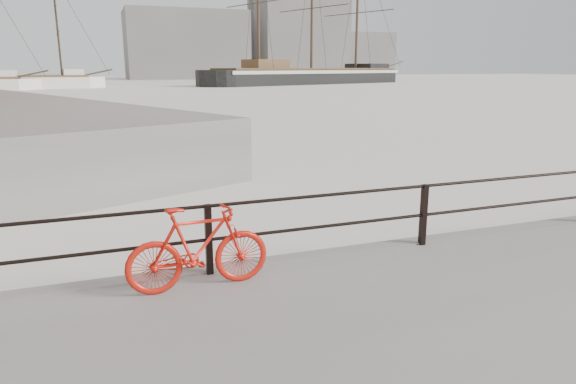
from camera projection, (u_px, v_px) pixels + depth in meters
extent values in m
plane|color=white|center=(415.00, 261.00, 8.60)|extent=(400.00, 400.00, 0.00)
imported|color=red|center=(198.00, 248.00, 6.59)|extent=(1.85, 0.32, 1.12)
cube|color=gray|center=(186.00, 45.00, 140.72)|extent=(32.00, 18.00, 18.00)
cube|color=gray|center=(298.00, 38.00, 156.43)|extent=(26.00, 20.00, 24.00)
cube|color=gray|center=(357.00, 55.00, 169.97)|extent=(20.00, 16.00, 14.00)
cylinder|color=gray|center=(252.00, 3.00, 154.21)|extent=(2.80, 2.80, 44.00)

